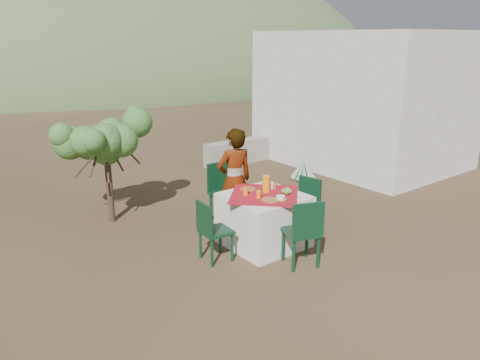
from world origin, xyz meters
The scene contains 24 objects.
ground centered at (0.00, 0.00, 0.00)m, with size 160.00×160.00×0.00m, color #322316.
table centered at (0.70, -0.42, 0.38)m, with size 1.30×1.30×0.76m.
chair_far centered at (0.80, 0.71, 0.53)m, with size 0.44×0.44×0.95m.
chair_near centered at (0.66, -1.25, 0.51)m, with size 0.55×0.55×0.92m.
chair_left centered at (-0.18, -0.39, 0.46)m, with size 0.41×0.41×0.83m.
chair_right centered at (1.52, -0.43, 0.47)m, with size 0.46×0.46×0.84m.
person centered at (0.71, 0.29, 0.80)m, with size 0.58×0.38×1.59m, color #8C6651.
shrub_tree centered at (-0.62, 1.81, 1.26)m, with size 1.36×1.33×1.59m.
agave centered at (3.47, 1.55, 0.19)m, with size 0.53×0.54×0.57m.
guesthouse centered at (5.60, 1.80, 1.50)m, with size 3.20×4.20×3.00m, color silver.
stone_wall centered at (3.60, 3.40, 0.28)m, with size 2.60×0.35×0.55m, color gray.
hill_near_right centered at (12.00, 36.00, 0.00)m, with size 48.00×48.00×20.00m, color #3B502D.
hill_far_right centered at (28.00, 46.00, 0.00)m, with size 36.00×36.00×14.00m, color slate.
plate_far centered at (0.66, -0.10, 0.77)m, with size 0.23×0.23×0.01m, color brown.
plate_near centered at (0.60, -0.66, 0.77)m, with size 0.25×0.25×0.01m, color brown.
glass_far centered at (0.48, -0.28, 0.82)m, with size 0.07×0.07×0.11m, color orange.
glass_near centered at (0.54, -0.48, 0.81)m, with size 0.06×0.06×0.10m, color orange.
juice_pitcher centered at (0.79, -0.35, 0.88)m, with size 0.11×0.11×0.24m, color orange.
bowl_plate centered at (0.73, -0.72, 0.77)m, with size 0.17×0.17×0.01m, color brown.
white_bowl centered at (0.73, -0.72, 0.80)m, with size 0.12×0.12×0.04m, color white.
jar_left centered at (0.99, -0.32, 0.80)m, with size 0.05×0.05×0.08m, color #CA5323.
jar_right centered at (0.98, -0.21, 0.81)m, with size 0.06×0.06×0.09m, color #CA5323.
napkin_holder centered at (0.91, -0.30, 0.81)m, with size 0.07×0.04×0.10m, color white.
fruit_cluster centered at (0.97, -0.59, 0.80)m, with size 0.15×0.14×0.08m.
Camera 1 is at (-3.36, -5.11, 2.87)m, focal length 35.00 mm.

